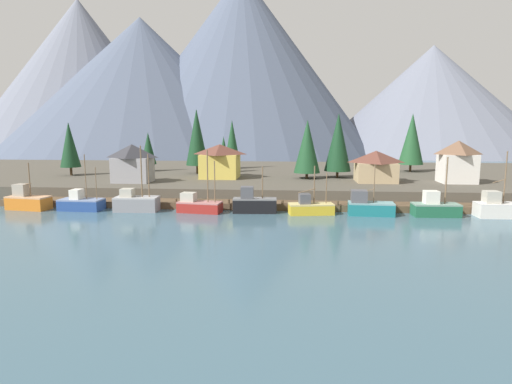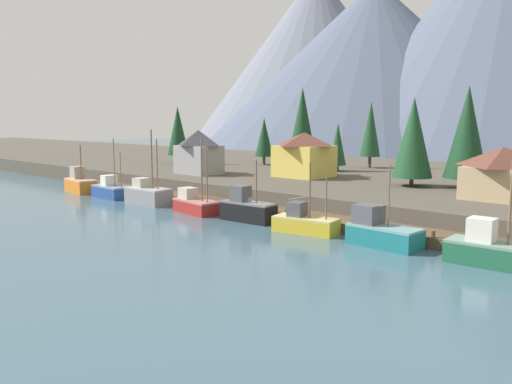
# 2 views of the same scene
# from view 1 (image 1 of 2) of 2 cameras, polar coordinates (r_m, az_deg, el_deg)

# --- Properties ---
(ground_plane) EXTENTS (400.00, 400.00, 1.00)m
(ground_plane) POSITION_cam_1_polar(r_m,az_deg,el_deg) (84.36, 1.12, -0.19)
(ground_plane) COLOR #3D5B6B
(dock) EXTENTS (80.00, 4.00, 1.60)m
(dock) POSITION_cam_1_polar(r_m,az_deg,el_deg) (66.48, 0.06, -1.70)
(dock) COLOR brown
(dock) RESTS_ON ground_plane
(shoreline_bank) EXTENTS (400.00, 56.00, 2.50)m
(shoreline_bank) POSITION_cam_1_polar(r_m,az_deg,el_deg) (95.99, 1.61, 1.93)
(shoreline_bank) COLOR #4C473D
(shoreline_bank) RESTS_ON ground_plane
(mountain_west_peak) EXTENTS (103.59, 103.59, 69.94)m
(mountain_west_peak) POSITION_cam_1_polar(r_m,az_deg,el_deg) (225.66, -21.82, 13.74)
(mountain_west_peak) COLOR slate
(mountain_west_peak) RESTS_ON ground_plane
(mountain_central_peak) EXTENTS (125.51, 125.51, 59.08)m
(mountain_central_peak) POSITION_cam_1_polar(r_m,az_deg,el_deg) (204.44, -14.64, 13.14)
(mountain_central_peak) COLOR #4C566B
(mountain_central_peak) RESTS_ON ground_plane
(mountain_east_peak) EXTENTS (120.29, 120.29, 79.92)m
(mountain_east_peak) POSITION_cam_1_polar(r_m,az_deg,el_deg) (206.22, -1.83, 16.28)
(mountain_east_peak) COLOR #4C566B
(mountain_east_peak) RESTS_ON ground_plane
(mountain_far_ridge) EXTENTS (107.91, 107.91, 49.30)m
(mountain_far_ridge) POSITION_cam_1_polar(r_m,az_deg,el_deg) (223.98, 21.88, 11.13)
(mountain_far_ridge) COLOR slate
(mountain_far_ridge) RESTS_ON ground_plane
(fishing_boat_orange) EXTENTS (6.58, 3.58, 7.03)m
(fishing_boat_orange) POSITION_cam_1_polar(r_m,az_deg,el_deg) (73.90, -27.66, -1.02)
(fishing_boat_orange) COLOR #CC6B1E
(fishing_boat_orange) RESTS_ON ground_plane
(fishing_boat_blue) EXTENTS (6.37, 3.24, 8.30)m
(fishing_boat_blue) POSITION_cam_1_polar(r_m,az_deg,el_deg) (69.98, -21.88, -1.36)
(fishing_boat_blue) COLOR navy
(fishing_boat_blue) RESTS_ON ground_plane
(fishing_boat_grey) EXTENTS (6.36, 3.23, 9.61)m
(fishing_boat_grey) POSITION_cam_1_polar(r_m,az_deg,el_deg) (66.56, -15.39, -1.35)
(fishing_boat_grey) COLOR gray
(fishing_boat_grey) RESTS_ON ground_plane
(fishing_boat_red) EXTENTS (6.56, 3.49, 9.06)m
(fishing_boat_red) POSITION_cam_1_polar(r_m,az_deg,el_deg) (63.87, -7.53, -1.71)
(fishing_boat_red) COLOR maroon
(fishing_boat_red) RESTS_ON ground_plane
(fishing_boat_black) EXTENTS (6.39, 2.67, 6.67)m
(fishing_boat_black) POSITION_cam_1_polar(r_m,az_deg,el_deg) (62.96, -0.31, -1.50)
(fishing_boat_black) COLOR black
(fishing_boat_black) RESTS_ON ground_plane
(fishing_boat_yellow) EXTENTS (6.59, 3.51, 6.88)m
(fishing_boat_yellow) POSITION_cam_1_polar(r_m,az_deg,el_deg) (62.35, 7.11, -2.00)
(fishing_boat_yellow) COLOR gold
(fishing_boat_yellow) RESTS_ON ground_plane
(fishing_boat_teal) EXTENTS (6.40, 3.14, 7.16)m
(fishing_boat_teal) POSITION_cam_1_polar(r_m,az_deg,el_deg) (63.35, 14.49, -1.80)
(fishing_boat_teal) COLOR #196B70
(fishing_boat_teal) RESTS_ON ground_plane
(fishing_boat_green) EXTENTS (6.37, 3.02, 8.22)m
(fishing_boat_green) POSITION_cam_1_polar(r_m,az_deg,el_deg) (65.53, 22.34, -1.90)
(fishing_boat_green) COLOR #1E5B3D
(fishing_boat_green) RESTS_ON ground_plane
(fishing_boat_white) EXTENTS (6.29, 3.05, 9.05)m
(fishing_boat_white) POSITION_cam_1_polar(r_m,az_deg,el_deg) (68.50, 29.13, -1.84)
(fishing_boat_white) COLOR silver
(fishing_boat_white) RESTS_ON ground_plane
(house_grey) EXTENTS (6.78, 5.01, 6.73)m
(house_grey) POSITION_cam_1_polar(r_m,az_deg,el_deg) (80.49, -15.83, 3.68)
(house_grey) COLOR gray
(house_grey) RESTS_ON shoreline_bank
(house_white) EXTENTS (6.03, 5.42, 7.40)m
(house_white) POSITION_cam_1_polar(r_m,az_deg,el_deg) (84.51, 24.83, 3.66)
(house_white) COLOR silver
(house_white) RESTS_ON shoreline_bank
(house_yellow) EXTENTS (7.42, 7.08, 6.46)m
(house_yellow) POSITION_cam_1_polar(r_m,az_deg,el_deg) (84.21, -4.73, 4.08)
(house_yellow) COLOR gold
(house_yellow) RESTS_ON shoreline_bank
(house_tan) EXTENTS (7.24, 6.82, 5.56)m
(house_tan) POSITION_cam_1_polar(r_m,az_deg,el_deg) (80.92, 15.37, 3.30)
(house_tan) COLOR tan
(house_tan) RESTS_ON shoreline_bank
(conifer_near_left) EXTENTS (5.12, 5.12, 12.38)m
(conifer_near_left) POSITION_cam_1_polar(r_m,az_deg,el_deg) (85.68, 10.67, 6.41)
(conifer_near_left) COLOR #4C3823
(conifer_near_left) RESTS_ON shoreline_bank
(conifer_near_right) EXTENTS (3.99, 3.99, 10.73)m
(conifer_near_right) POSITION_cam_1_polar(r_m,az_deg,el_deg) (95.72, -23.18, 5.70)
(conifer_near_right) COLOR #4C3823
(conifer_near_right) RESTS_ON shoreline_bank
(conifer_mid_left) EXTENTS (3.33, 3.33, 8.56)m
(conifer_mid_left) POSITION_cam_1_polar(r_m,az_deg,el_deg) (99.40, -13.88, 5.55)
(conifer_mid_left) COLOR #4C3823
(conifer_mid_left) RESTS_ON shoreline_bank
(conifer_mid_right) EXTENTS (4.66, 4.66, 13.48)m
(conifer_mid_right) POSITION_cam_1_polar(r_m,az_deg,el_deg) (92.37, -7.74, 7.11)
(conifer_mid_right) COLOR #4C3823
(conifer_mid_right) RESTS_ON shoreline_bank
(conifer_back_left) EXTENTS (4.98, 4.98, 11.09)m
(conifer_back_left) POSITION_cam_1_polar(r_m,az_deg,el_deg) (83.38, 6.70, 5.94)
(conifer_back_left) COLOR #4C3823
(conifer_back_left) RESTS_ON shoreline_bank
(conifer_back_right) EXTENTS (2.77, 2.77, 7.74)m
(conifer_back_right) POSITION_cam_1_polar(r_m,az_deg,el_deg) (94.02, -4.24, 5.20)
(conifer_back_right) COLOR #4C3823
(conifer_back_right) RESTS_ON shoreline_bank
(conifer_centre) EXTENTS (5.26, 5.26, 12.62)m
(conifer_centre) POSITION_cam_1_polar(r_m,az_deg,el_deg) (101.19, 19.67, 6.53)
(conifer_centre) COLOR #4C3823
(conifer_centre) RESTS_ON shoreline_bank
(conifer_far_left) EXTENTS (3.47, 3.47, 11.33)m
(conifer_far_left) POSITION_cam_1_polar(r_m,az_deg,el_deg) (102.83, -3.14, 6.77)
(conifer_far_left) COLOR #4C3823
(conifer_far_left) RESTS_ON shoreline_bank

